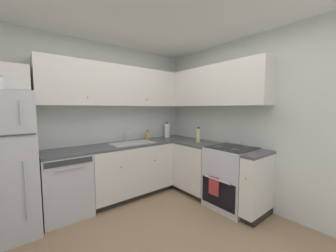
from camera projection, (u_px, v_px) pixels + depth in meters
wall_back at (97, 121)px, 3.23m from camera, size 3.52×0.05×2.54m
wall_right at (254, 122)px, 2.92m from camera, size 0.05×3.62×2.54m
dishwasher at (66, 184)px, 2.70m from camera, size 0.60×0.63×0.86m
lower_cabinets_back at (130, 170)px, 3.32m from camera, size 1.37×0.62×0.86m
countertop_back at (130, 144)px, 3.28m from camera, size 2.57×0.60×0.03m
lower_cabinets_right at (208, 171)px, 3.26m from camera, size 0.62×1.50×0.86m
countertop_right at (208, 145)px, 3.22m from camera, size 0.60×1.50×0.03m
oven_range at (231, 177)px, 2.93m from camera, size 0.68×0.62×1.04m
upper_cabinets_back at (116, 86)px, 3.20m from camera, size 2.25×0.34×0.65m
upper_cabinets_right at (208, 87)px, 3.33m from camera, size 0.32×2.05×0.65m
sink at (132, 146)px, 3.28m from camera, size 0.71×0.40×0.10m
faucet at (127, 133)px, 3.43m from camera, size 0.07×0.16×0.25m
soap_bottle at (147, 135)px, 3.70m from camera, size 0.06×0.06×0.17m
paper_towel_roll at (167, 130)px, 3.97m from camera, size 0.11×0.11×0.33m
oil_bottle at (198, 135)px, 3.38m from camera, size 0.07×0.07×0.26m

